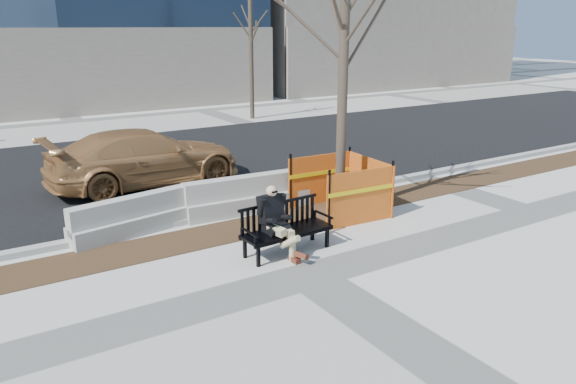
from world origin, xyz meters
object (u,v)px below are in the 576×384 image
object	(u,v)px
sedan	(147,184)
jersey_barrier_right	(248,211)
tree_fence	(339,213)
seated_man	(275,254)
jersey_barrier_left	(138,232)
bench	(287,252)

from	to	relation	value
sedan	jersey_barrier_right	size ratio (longest dim) A/B	1.72
tree_fence	jersey_barrier_right	size ratio (longest dim) A/B	2.19
jersey_barrier_right	seated_man	bearing A→B (deg)	-102.60
sedan	jersey_barrier_right	distance (m)	3.66
jersey_barrier_left	jersey_barrier_right	bearing A→B (deg)	-10.99
bench	seated_man	size ratio (longest dim) A/B	1.37
seated_man	jersey_barrier_right	bearing A→B (deg)	70.68
tree_fence	jersey_barrier_left	xyz separation A→B (m)	(-4.27, 1.26, 0.00)
bench	tree_fence	xyz separation A→B (m)	(2.21, 1.29, 0.00)
seated_man	sedan	distance (m)	5.93
seated_man	bench	bearing A→B (deg)	-11.40
jersey_barrier_right	bench	bearing A→B (deg)	-97.12
jersey_barrier_right	tree_fence	bearing A→B (deg)	-31.29
bench	jersey_barrier_left	size ratio (longest dim) A/B	0.64
jersey_barrier_left	sedan	bearing A→B (deg)	58.67
seated_man	tree_fence	size ratio (longest dim) A/B	0.20
sedan	jersey_barrier_right	world-z (taller)	sedan
bench	seated_man	bearing A→B (deg)	168.60
bench	seated_man	distance (m)	0.25
bench	sedan	distance (m)	5.99
bench	seated_man	world-z (taller)	seated_man
bench	jersey_barrier_left	world-z (taller)	bench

